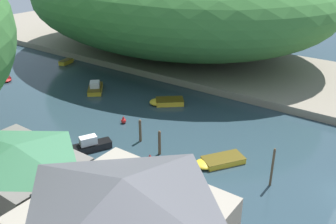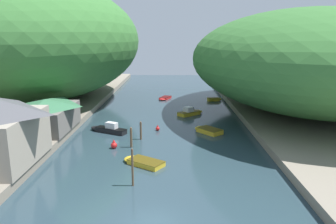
% 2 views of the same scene
% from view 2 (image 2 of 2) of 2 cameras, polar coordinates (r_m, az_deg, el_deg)
% --- Properties ---
extents(water_surface, '(130.00, 130.00, 0.00)m').
position_cam_2_polar(water_surface, '(53.90, -0.78, -1.64)').
color(water_surface, '#283D47').
rests_on(water_surface, ground).
extents(left_bank, '(22.00, 120.00, 0.99)m').
position_cam_2_polar(left_bank, '(59.39, -24.48, -0.96)').
color(left_bank, gray).
rests_on(left_bank, ground).
extents(right_bank, '(22.00, 120.00, 0.99)m').
position_cam_2_polar(right_bank, '(58.29, 23.40, -1.11)').
color(right_bank, gray).
rests_on(right_bank, ground).
extents(hillside_left, '(38.80, 54.32, 23.36)m').
position_cam_2_polar(hillside_left, '(72.49, -21.05, 11.44)').
color(hillside_left, '#387033').
rests_on(hillside_left, left_bank).
extents(hillside_right, '(39.90, 55.87, 17.41)m').
position_cam_2_polar(hillside_right, '(62.91, 23.01, 8.42)').
color(hillside_right, '#387033').
rests_on(hillside_right, right_bank).
extents(boathouse_shed, '(7.31, 10.76, 4.30)m').
position_cam_2_polar(boathouse_shed, '(48.25, -20.50, -0.33)').
color(boathouse_shed, slate).
rests_on(boathouse_shed, left_bank).
extents(boat_moored_right, '(3.05, 4.61, 0.46)m').
position_cam_2_polar(boat_moored_right, '(72.68, -0.62, 2.42)').
color(boat_moored_right, red).
rests_on(boat_moored_right, water_surface).
extents(boat_mid_channel, '(4.37, 4.63, 0.68)m').
position_cam_2_polar(boat_mid_channel, '(48.17, 6.81, -3.13)').
color(boat_mid_channel, gold).
rests_on(boat_mid_channel, water_surface).
extents(boat_yellow_tender, '(5.01, 4.71, 1.48)m').
position_cam_2_polar(boat_yellow_tender, '(58.54, 4.02, -0.02)').
color(boat_yellow_tender, gold).
rests_on(boat_yellow_tender, water_surface).
extents(boat_white_cruiser, '(5.11, 4.31, 0.56)m').
position_cam_2_polar(boat_white_cruiser, '(36.46, -4.59, -8.61)').
color(boat_white_cruiser, gold).
rests_on(boat_white_cruiser, water_surface).
extents(boat_open_rowboat, '(3.26, 1.68, 0.70)m').
position_cam_2_polar(boat_open_rowboat, '(71.64, 8.18, 2.23)').
color(boat_open_rowboat, gold).
rests_on(boat_open_rowboat, water_surface).
extents(boat_red_skiff, '(5.98, 3.88, 1.58)m').
position_cam_2_polar(boat_red_skiff, '(48.58, -10.47, -2.93)').
color(boat_red_skiff, black).
rests_on(boat_red_skiff, water_surface).
extents(mooring_post_nearest, '(0.21, 0.21, 3.70)m').
position_cam_2_polar(mooring_post_nearest, '(30.97, -6.20, -9.55)').
color(mooring_post_nearest, brown).
rests_on(mooring_post_nearest, water_surface).
extents(mooring_post_fourth, '(0.29, 0.29, 2.62)m').
position_cam_2_polar(mooring_post_fourth, '(41.48, -6.44, -4.39)').
color(mooring_post_fourth, brown).
rests_on(mooring_post_fourth, water_surface).
extents(mooring_post_farthest, '(0.28, 0.28, 2.52)m').
position_cam_2_polar(mooring_post_farthest, '(44.45, -4.76, -3.22)').
color(mooring_post_farthest, brown).
rests_on(mooring_post_farthest, water_surface).
extents(channel_buoy_near, '(0.79, 0.79, 1.19)m').
position_cam_2_polar(channel_buoy_near, '(41.63, -9.39, -5.67)').
color(channel_buoy_near, red).
rests_on(channel_buoy_near, water_surface).
extents(channel_buoy_far, '(0.60, 0.60, 0.90)m').
position_cam_2_polar(channel_buoy_far, '(48.63, -1.82, -2.86)').
color(channel_buoy_far, red).
rests_on(channel_buoy_far, water_surface).
extents(person_on_quay, '(0.24, 0.39, 1.69)m').
position_cam_2_polar(person_on_quay, '(37.91, -24.20, -6.18)').
color(person_on_quay, '#282D3D').
rests_on(person_on_quay, left_bank).
extents(person_by_boathouse, '(0.30, 0.42, 1.69)m').
position_cam_2_polar(person_by_boathouse, '(41.66, -22.49, -4.33)').
color(person_by_boathouse, '#282D3D').
rests_on(person_by_boathouse, left_bank).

